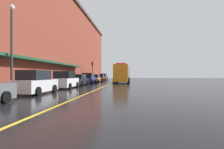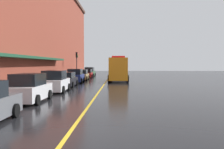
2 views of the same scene
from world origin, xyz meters
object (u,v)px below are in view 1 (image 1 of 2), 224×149
object	(u,v)px
parked_car_6	(100,78)
parked_car_7	(103,77)
parked_car_1	(35,83)
parking_meter_0	(79,77)
parked_car_3	(78,80)
parked_car_4	(88,79)
parked_car_2	(65,80)
parking_meter_2	(28,80)
parking_meter_1	(95,77)
street_lamp_left	(12,38)
traffic_light_near	(92,68)
parked_car_5	(95,78)
parking_meter_3	(87,77)
utility_truck	(122,74)

from	to	relation	value
parked_car_6	parked_car_7	world-z (taller)	parked_car_7
parked_car_1	parking_meter_0	world-z (taller)	parked_car_1
parked_car_3	parked_car_4	bearing A→B (deg)	-0.53
parked_car_1	parked_car_2	world-z (taller)	parked_car_2
parking_meter_2	parking_meter_1	bearing A→B (deg)	90.00
parking_meter_1	street_lamp_left	bearing A→B (deg)	-91.22
parked_car_3	street_lamp_left	distance (m)	11.76
parking_meter_1	parking_meter_0	bearing A→B (deg)	-90.00
traffic_light_near	parked_car_2	bearing A→B (deg)	-85.78
parked_car_6	parked_car_2	bearing A→B (deg)	178.78
parked_car_3	parked_car_5	distance (m)	11.31
parking_meter_3	parked_car_3	bearing A→B (deg)	-82.23
parked_car_1	parked_car_7	xyz separation A→B (m)	(-0.03, 32.96, 0.00)
parked_car_1	parking_meter_2	world-z (taller)	parked_car_1
parked_car_2	utility_truck	bearing A→B (deg)	-23.25
parked_car_3	parked_car_1	bearing A→B (deg)	179.39
parked_car_1	street_lamp_left	world-z (taller)	street_lamp_left
parked_car_7	parked_car_1	bearing A→B (deg)	-177.94
parked_car_3	parked_car_6	bearing A→B (deg)	-0.77
parking_meter_3	traffic_light_near	size ratio (longest dim) A/B	0.31
parked_car_3	parking_meter_2	bearing A→B (deg)	171.55
parked_car_2	parking_meter_2	xyz separation A→B (m)	(-1.50, -4.59, 0.19)
parked_car_4	street_lamp_left	xyz separation A→B (m)	(-1.96, -16.74, 3.55)
parked_car_6	parking_meter_3	bearing A→B (deg)	166.94
parking_meter_3	traffic_light_near	world-z (taller)	traffic_light_near
parked_car_3	parked_car_4	distance (m)	5.74
parked_car_3	parking_meter_0	xyz separation A→B (m)	(-1.36, 4.45, 0.31)
parking_meter_0	parked_car_7	bearing A→B (deg)	85.74
parked_car_6	utility_truck	size ratio (longest dim) A/B	0.52
parking_meter_0	traffic_light_near	size ratio (longest dim) A/B	0.31
parked_car_2	parked_car_6	world-z (taller)	parked_car_2
parked_car_1	parked_car_2	bearing A→B (deg)	-1.52
parking_meter_2	traffic_light_near	world-z (taller)	traffic_light_near
utility_truck	parking_meter_0	xyz separation A→B (m)	(-7.10, -4.34, -0.62)
parked_car_2	parked_car_6	distance (m)	22.04
parking_meter_1	parked_car_2	bearing A→B (deg)	-86.14
parking_meter_2	traffic_light_near	xyz separation A→B (m)	(0.06, 24.11, 2.10)
parked_car_5	parking_meter_0	bearing A→B (deg)	167.32
parked_car_3	parking_meter_1	size ratio (longest dim) A/B	3.42
parking_meter_0	traffic_light_near	bearing A→B (deg)	89.64
parked_car_4	parked_car_6	distance (m)	11.13
parked_car_2	parked_car_1	bearing A→B (deg)	177.00
parking_meter_0	parked_car_5	bearing A→B (deg)	78.61
parked_car_5	parked_car_7	distance (m)	10.77
parked_car_4	parking_meter_1	bearing A→B (deg)	5.58
parked_car_4	parked_car_6	xyz separation A→B (m)	(0.07, 11.13, -0.10)
parked_car_4	parking_meter_3	world-z (taller)	parked_car_4
parking_meter_0	street_lamp_left	bearing A→B (deg)	-92.22
parked_car_4	parking_meter_1	world-z (taller)	parked_car_4
parked_car_4	parking_meter_1	xyz separation A→B (m)	(-1.36, 11.35, 0.21)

